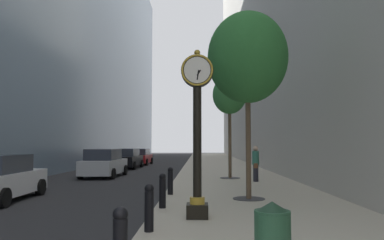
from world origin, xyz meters
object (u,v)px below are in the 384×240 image
at_px(street_clock, 197,124).
at_px(street_tree_mid_near, 230,96).
at_px(car_red_far, 140,157).
at_px(pedestrian_walking, 256,163).
at_px(car_black_trailing, 128,159).
at_px(bollard_third, 163,190).
at_px(bollard_fourth, 170,180).
at_px(street_tree_near, 247,58).
at_px(car_silver_mid, 104,163).
at_px(bollard_second, 149,206).
at_px(trash_bin, 273,237).

xyz_separation_m(street_clock, street_tree_mid_near, (1.75, 10.92, 2.20)).
bearing_deg(car_red_far, pedestrian_walking, -63.20).
height_order(car_red_far, car_black_trailing, car_black_trailing).
xyz_separation_m(bollard_third, car_red_far, (-4.72, 24.74, 0.09)).
distance_m(bollard_fourth, car_black_trailing, 17.14).
distance_m(bollard_third, bollard_fourth, 2.89).
relative_size(street_tree_near, car_red_far, 1.50).
xyz_separation_m(street_tree_near, car_red_far, (-7.50, 22.91, -4.27)).
relative_size(street_clock, car_black_trailing, 0.94).
xyz_separation_m(car_silver_mid, car_black_trailing, (-0.07, 7.79, -0.03)).
bearing_deg(bollard_second, street_tree_mid_near, 77.35).
bearing_deg(street_tree_mid_near, street_clock, -99.10).
height_order(bollard_second, street_tree_mid_near, street_tree_mid_near).
bearing_deg(trash_bin, car_black_trailing, 105.71).
distance_m(bollard_second, car_black_trailing, 22.74).
height_order(street_clock, car_silver_mid, street_clock).
xyz_separation_m(bollard_fourth, street_tree_near, (2.78, -1.05, 4.37)).
height_order(street_tree_mid_near, car_red_far, street_tree_mid_near).
relative_size(trash_bin, car_silver_mid, 0.24).
distance_m(bollard_fourth, street_tree_mid_near, 8.24).
xyz_separation_m(bollard_third, car_black_trailing, (-4.84, 19.33, 0.12)).
bearing_deg(bollard_fourth, pedestrian_walking, 50.53).
bearing_deg(street_tree_mid_near, bollard_second, -102.65).
relative_size(bollard_second, car_silver_mid, 0.23).
distance_m(bollard_fourth, car_silver_mid, 9.88).
relative_size(bollard_second, trash_bin, 0.97).
height_order(street_tree_near, trash_bin, street_tree_near).
bearing_deg(bollard_second, car_red_far, 99.70).
height_order(bollard_second, bollard_third, same).
xyz_separation_m(street_clock, bollard_third, (-1.03, 1.41, -1.86)).
bearing_deg(street_tree_mid_near, pedestrian_walking, -58.63).
distance_m(car_silver_mid, car_black_trailing, 7.79).
relative_size(bollard_fourth, street_tree_near, 0.16).
bearing_deg(bollard_second, pedestrian_walking, 69.60).
bearing_deg(car_red_far, car_black_trailing, -91.25).
relative_size(pedestrian_walking, car_red_far, 0.41).
xyz_separation_m(bollard_third, street_tree_mid_near, (2.78, 9.51, 4.06)).
height_order(bollard_fourth, street_tree_mid_near, street_tree_mid_near).
distance_m(trash_bin, car_red_far, 31.00).
distance_m(bollard_fourth, car_red_far, 22.36).
bearing_deg(street_tree_mid_near, car_red_far, 116.22).
xyz_separation_m(street_tree_near, street_tree_mid_near, (0.00, 7.67, -0.31)).
height_order(street_tree_near, car_black_trailing, street_tree_near).
bearing_deg(bollard_fourth, street_clock, -76.47).
bearing_deg(bollard_third, car_black_trailing, 104.06).
height_order(bollard_fourth, car_silver_mid, car_silver_mid).
height_order(bollard_third, street_tree_near, street_tree_near).
bearing_deg(street_tree_mid_near, bollard_third, -106.32).
bearing_deg(pedestrian_walking, bollard_third, -117.13).
height_order(trash_bin, car_red_far, car_red_far).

